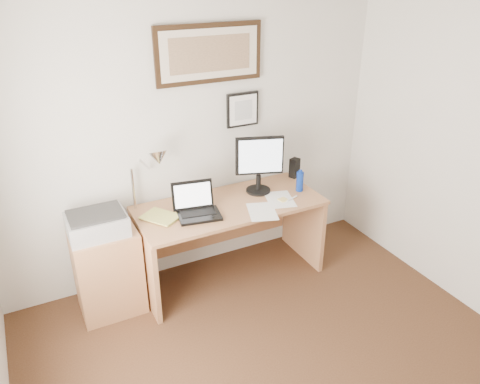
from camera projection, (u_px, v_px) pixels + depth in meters
wall_back at (195, 138)px, 4.01m from camera, size 3.50×0.02×2.50m
side_cabinet at (108, 271)px, 3.77m from camera, size 0.50×0.40×0.73m
water_bottle at (300, 181)px, 4.19m from camera, size 0.06×0.06×0.18m
bottle_cap at (300, 171)px, 4.15m from camera, size 0.03×0.03×0.02m
speaker at (295, 168)px, 4.46m from camera, size 0.10×0.10×0.19m
paper_sheet_a at (262, 211)px, 3.87m from camera, size 0.32×0.38×0.00m
paper_sheet_b at (280, 199)px, 4.07m from camera, size 0.31×0.37×0.00m
sticky_pad at (283, 200)px, 4.05m from camera, size 0.09×0.09×0.01m
marker_pen at (292, 199)px, 4.07m from camera, size 0.14×0.06×0.02m
book at (153, 223)px, 3.68m from camera, size 0.34×0.35×0.02m
desk at (226, 223)px, 4.17m from camera, size 1.60×0.70×0.75m
laptop at (197, 208)px, 3.81m from camera, size 0.38×0.35×0.26m
lcd_monitor at (259, 162)px, 4.08m from camera, size 0.41×0.22×0.52m
printer at (97, 224)px, 3.56m from camera, size 0.44×0.34×0.18m
desk_lamp at (156, 161)px, 3.72m from camera, size 0.29×0.27×0.53m
picture_large at (210, 54)px, 3.74m from camera, size 0.92×0.04×0.47m
picture_small at (243, 110)px, 4.08m from camera, size 0.30×0.03×0.30m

